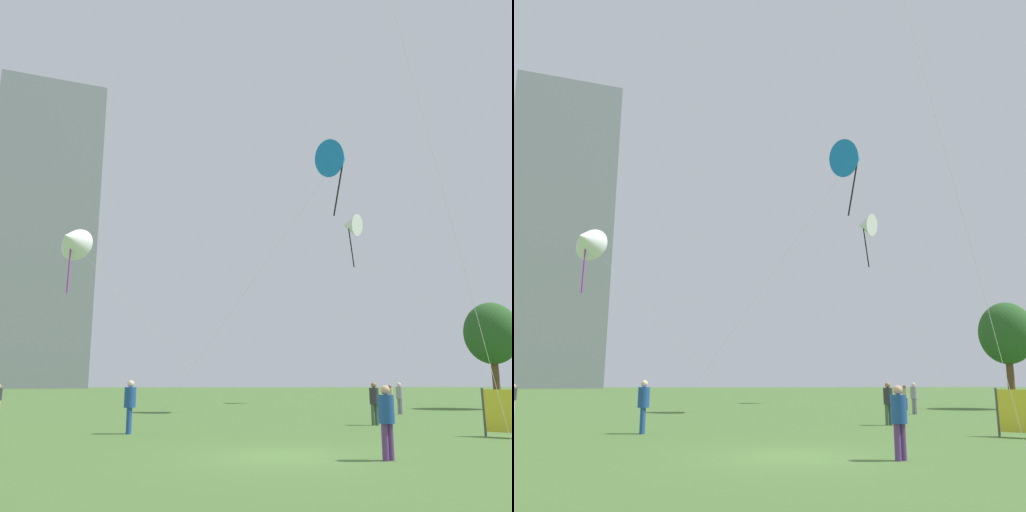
# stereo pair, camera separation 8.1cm
# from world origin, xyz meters

# --- Properties ---
(ground) EXTENTS (280.00, 280.00, 0.00)m
(ground) POSITION_xyz_m (0.00, 0.00, 0.00)
(ground) COLOR #476B30
(person_standing_0) EXTENTS (0.39, 0.39, 1.76)m
(person_standing_0) POSITION_xyz_m (5.01, 9.44, 1.02)
(person_standing_0) COLOR #3F593F
(person_standing_0) RESTS_ON ground
(person_standing_1) EXTENTS (0.41, 0.41, 1.85)m
(person_standing_1) POSITION_xyz_m (-4.74, 6.33, 1.07)
(person_standing_1) COLOR #1E478C
(person_standing_1) RESTS_ON ground
(person_standing_2) EXTENTS (0.34, 0.34, 1.54)m
(person_standing_2) POSITION_xyz_m (9.44, 21.36, 0.89)
(person_standing_2) COLOR #593372
(person_standing_2) RESTS_ON ground
(person_standing_4) EXTENTS (0.38, 0.38, 1.72)m
(person_standing_4) POSITION_xyz_m (8.60, 16.98, 0.99)
(person_standing_4) COLOR gray
(person_standing_4) RESTS_ON ground
(person_standing_5) EXTENTS (0.38, 0.38, 1.73)m
(person_standing_5) POSITION_xyz_m (2.39, -0.81, 1.00)
(person_standing_5) COLOR #593372
(person_standing_5) RESTS_ON ground
(kite_flying_0) EXTENTS (11.91, 6.96, 12.46)m
(kite_flying_0) POSITION_xyz_m (-11.68, 22.83, 11.15)
(kite_flying_0) COLOR silver
(kite_flying_0) RESTS_ON ground
(kite_flying_1) EXTENTS (6.81, 3.22, 16.27)m
(kite_flying_1) POSITION_xyz_m (9.94, 31.89, 15.19)
(kite_flying_1) COLOR silver
(kite_flying_1) RESTS_ON ground
(kite_flying_2) EXTENTS (12.43, 3.27, 17.39)m
(kite_flying_2) POSITION_xyz_m (6.01, 19.09, 16.00)
(kite_flying_2) COLOR silver
(kite_flying_2) RESTS_ON ground
(park_tree_0) EXTENTS (3.62, 3.62, 7.02)m
(park_tree_0) POSITION_xyz_m (16.84, 21.99, 4.91)
(park_tree_0) COLOR brown
(park_tree_0) RESTS_ON ground
(distant_highrise_0) EXTENTS (28.59, 21.72, 76.69)m
(distant_highrise_0) POSITION_xyz_m (-45.62, 122.86, 38.35)
(distant_highrise_0) COLOR gray
(distant_highrise_0) RESTS_ON ground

